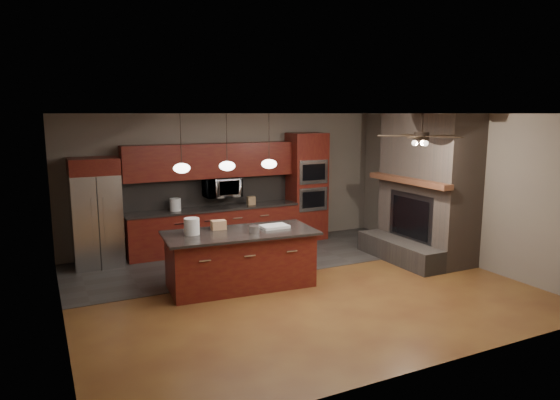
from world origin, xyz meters
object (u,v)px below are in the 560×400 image
white_bucket (192,226)px  refrigerator (96,213)px  cardboard_box (219,225)px  counter_bucket (175,205)px  oven_tower (307,187)px  counter_box (251,201)px  microwave (222,187)px  kitchen_island (241,259)px  paint_tray (274,226)px  paint_can (254,229)px

white_bucket → refrigerator: bearing=120.4°
refrigerator → cardboard_box: 2.55m
counter_bucket → oven_tower: bearing=-0.1°
oven_tower → counter_box: oven_tower is taller
microwave → kitchen_island: microwave is taller
oven_tower → white_bucket: 3.89m
counter_bucket → cardboard_box: bearing=-84.1°
oven_tower → refrigerator: bearing=-179.1°
paint_tray → counter_bucket: counter_bucket is taller
kitchen_island → cardboard_box: (-0.26, 0.31, 0.53)m
kitchen_island → counter_box: counter_box is taller
counter_bucket → paint_can: bearing=-75.3°
oven_tower → microwave: size_ratio=3.25×
white_bucket → counter_bucket: size_ratio=1.06×
paint_can → counter_box: (0.96, 2.40, 0.01)m
kitchen_island → white_bucket: white_bucket is taller
microwave → paint_tray: bearing=-88.0°
kitchen_island → cardboard_box: bearing=133.7°
oven_tower → cardboard_box: size_ratio=10.20×
white_bucket → kitchen_island: bearing=-12.1°
microwave → white_bucket: (-1.28, -2.18, -0.25)m
microwave → refrigerator: size_ratio=0.36×
paint_can → cardboard_box: 0.64m
microwave → kitchen_island: bearing=-102.8°
oven_tower → paint_can: (-2.32, -2.44, -0.22)m
cardboard_box → white_bucket: bearing=-158.1°
paint_tray → microwave: bearing=91.5°
microwave → paint_can: size_ratio=4.41×
counter_bucket → counter_box: bearing=-1.8°
paint_can → counter_box: size_ratio=0.94×
paint_can → counter_bucket: (-0.64, 2.45, 0.05)m
kitchen_island → paint_tray: (0.61, 0.01, 0.48)m
white_bucket → paint_can: (0.93, -0.32, -0.08)m
microwave → counter_box: (0.61, -0.10, -0.31)m
kitchen_island → refrigerator: bearing=135.9°
refrigerator → white_bucket: 2.38m
kitchen_island → counter_bucket: (-0.46, 2.29, 0.56)m
oven_tower → kitchen_island: bearing=-137.6°
kitchen_island → cardboard_box: cardboard_box is taller
paint_can → paint_tray: 0.46m
refrigerator → counter_box: 3.10m
cardboard_box → counter_box: 2.38m
microwave → white_bucket: size_ratio=2.79×
kitchen_island → counter_bucket: bearing=105.8°
refrigerator → oven_tower: bearing=0.9°
paint_can → counter_bucket: size_ratio=0.67×
microwave → paint_can: bearing=-98.0°
counter_bucket → counter_box: size_ratio=1.40×
counter_bucket → refrigerator: bearing=-176.9°
paint_can → cardboard_box: cardboard_box is taller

